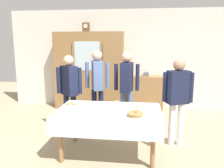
% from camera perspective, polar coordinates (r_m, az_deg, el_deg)
% --- Properties ---
extents(ground_plane, '(12.00, 12.00, 0.00)m').
position_cam_1_polar(ground_plane, '(4.07, -0.36, -15.88)').
color(ground_plane, tan).
rests_on(ground_plane, ground).
extents(back_wall, '(6.40, 0.10, 2.70)m').
position_cam_1_polar(back_wall, '(6.30, 2.79, 6.33)').
color(back_wall, silver).
rests_on(back_wall, ground).
extents(dining_table, '(1.66, 1.04, 0.75)m').
position_cam_1_polar(dining_table, '(3.60, -0.87, -8.30)').
color(dining_table, olive).
rests_on(dining_table, ground).
extents(wall_cabinet, '(1.87, 0.46, 2.09)m').
position_cam_1_polar(wall_cabinet, '(6.17, -5.82, 3.38)').
color(wall_cabinet, olive).
rests_on(wall_cabinet, ground).
extents(mantel_clock, '(0.18, 0.11, 0.24)m').
position_cam_1_polar(mantel_clock, '(6.15, -6.65, 14.22)').
color(mantel_clock, brown).
rests_on(mantel_clock, wall_cabinet).
extents(bookshelf_low, '(0.93, 0.35, 0.92)m').
position_cam_1_polar(bookshelf_low, '(6.17, 8.57, -2.25)').
color(bookshelf_low, olive).
rests_on(bookshelf_low, ground).
extents(book_stack, '(0.16, 0.23, 0.11)m').
position_cam_1_polar(book_stack, '(6.08, 8.70, 2.44)').
color(book_stack, '#B29333').
rests_on(book_stack, bookshelf_low).
extents(tea_cup_mid_right, '(0.13, 0.13, 0.06)m').
position_cam_1_polar(tea_cup_mid_right, '(3.61, 2.34, -6.14)').
color(tea_cup_mid_right, silver).
rests_on(tea_cup_mid_right, dining_table).
extents(tea_cup_front_edge, '(0.13, 0.13, 0.06)m').
position_cam_1_polar(tea_cup_front_edge, '(3.42, -11.67, -7.34)').
color(tea_cup_front_edge, silver).
rests_on(tea_cup_front_edge, dining_table).
extents(tea_cup_near_left, '(0.13, 0.13, 0.06)m').
position_cam_1_polar(tea_cup_near_left, '(3.34, -7.89, -7.65)').
color(tea_cup_near_left, white).
rests_on(tea_cup_near_left, dining_table).
extents(tea_cup_far_left, '(0.13, 0.13, 0.06)m').
position_cam_1_polar(tea_cup_far_left, '(3.88, 1.17, -4.96)').
color(tea_cup_far_left, white).
rests_on(tea_cup_far_left, dining_table).
extents(tea_cup_center, '(0.13, 0.13, 0.06)m').
position_cam_1_polar(tea_cup_center, '(3.59, 6.38, -6.29)').
color(tea_cup_center, white).
rests_on(tea_cup_center, dining_table).
extents(bread_basket, '(0.24, 0.24, 0.16)m').
position_cam_1_polar(bread_basket, '(3.31, 5.94, -7.64)').
color(bread_basket, '#9E7542').
rests_on(bread_basket, dining_table).
extents(pastry_plate, '(0.28, 0.28, 0.05)m').
position_cam_1_polar(pastry_plate, '(3.90, -10.46, -5.29)').
color(pastry_plate, white).
rests_on(pastry_plate, dining_table).
extents(spoon_center, '(0.12, 0.02, 0.01)m').
position_cam_1_polar(spoon_center, '(3.48, -1.39, -7.22)').
color(spoon_center, silver).
rests_on(spoon_center, dining_table).
extents(spoon_back_edge, '(0.12, 0.02, 0.01)m').
position_cam_1_polar(spoon_back_edge, '(3.78, 8.85, -5.91)').
color(spoon_back_edge, silver).
rests_on(spoon_back_edge, dining_table).
extents(spoon_front_edge, '(0.12, 0.02, 0.01)m').
position_cam_1_polar(spoon_front_edge, '(3.42, 10.90, -7.75)').
color(spoon_front_edge, silver).
rests_on(spoon_front_edge, dining_table).
extents(person_beside_shelf, '(0.52, 0.39, 1.63)m').
position_cam_1_polar(person_beside_shelf, '(4.62, 3.77, 0.31)').
color(person_beside_shelf, slate).
rests_on(person_beside_shelf, ground).
extents(person_by_cabinet, '(0.52, 0.32, 1.55)m').
position_cam_1_polar(person_by_cabinet, '(4.03, 16.42, -2.45)').
color(person_by_cabinet, silver).
rests_on(person_by_cabinet, ground).
extents(person_near_right_end, '(0.52, 0.39, 1.57)m').
position_cam_1_polar(person_near_right_end, '(4.55, -10.85, -0.59)').
color(person_near_right_end, '#191E38').
rests_on(person_near_right_end, ground).
extents(person_behind_table_left, '(0.52, 0.41, 1.66)m').
position_cam_1_polar(person_behind_table_left, '(4.77, -3.77, 0.85)').
color(person_behind_table_left, '#191E38').
rests_on(person_behind_table_left, ground).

